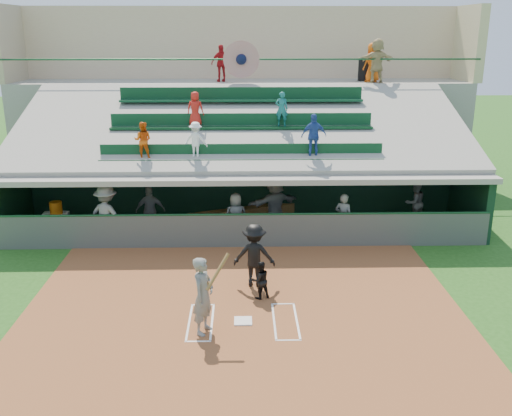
{
  "coord_description": "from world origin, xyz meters",
  "views": [
    {
      "loc": [
        0.01,
        -12.32,
        6.73
      ],
      "look_at": [
        0.4,
        3.5,
        1.8
      ],
      "focal_mm": 40.0,
      "sensor_mm": 36.0,
      "label": 1
    }
  ],
  "objects_px": {
    "home_plate": "(243,321)",
    "white_table": "(56,224)",
    "catcher": "(260,280)",
    "trash_bin": "(365,70)",
    "water_cooler": "(56,208)",
    "batter_at_plate": "(203,295)"
  },
  "relations": [
    {
      "from": "home_plate",
      "to": "white_table",
      "type": "xyz_separation_m",
      "value": [
        -6.4,
        6.31,
        0.37
      ]
    },
    {
      "from": "water_cooler",
      "to": "white_table",
      "type": "bearing_deg",
      "value": -171.1
    },
    {
      "from": "catcher",
      "to": "water_cooler",
      "type": "bearing_deg",
      "value": -58.09
    },
    {
      "from": "batter_at_plate",
      "to": "water_cooler",
      "type": "relative_size",
      "value": 4.71
    },
    {
      "from": "catcher",
      "to": "trash_bin",
      "type": "relative_size",
      "value": 1.08
    },
    {
      "from": "catcher",
      "to": "white_table",
      "type": "distance_m",
      "value": 8.51
    },
    {
      "from": "home_plate",
      "to": "batter_at_plate",
      "type": "xyz_separation_m",
      "value": [
        -0.9,
        -0.46,
        0.92
      ]
    },
    {
      "from": "white_table",
      "to": "trash_bin",
      "type": "relative_size",
      "value": 0.89
    },
    {
      "from": "water_cooler",
      "to": "catcher",
      "type": "bearing_deg",
      "value": -36.63
    },
    {
      "from": "batter_at_plate",
      "to": "home_plate",
      "type": "bearing_deg",
      "value": 27.05
    },
    {
      "from": "catcher",
      "to": "trash_bin",
      "type": "xyz_separation_m",
      "value": [
        5.03,
        12.12,
        4.54
      ]
    },
    {
      "from": "water_cooler",
      "to": "trash_bin",
      "type": "xyz_separation_m",
      "value": [
        11.82,
        7.07,
        4.09
      ]
    },
    {
      "from": "batter_at_plate",
      "to": "white_table",
      "type": "distance_m",
      "value": 8.74
    },
    {
      "from": "white_table",
      "to": "water_cooler",
      "type": "distance_m",
      "value": 0.58
    },
    {
      "from": "white_table",
      "to": "water_cooler",
      "type": "bearing_deg",
      "value": 5.9
    },
    {
      "from": "white_table",
      "to": "trash_bin",
      "type": "height_order",
      "value": "trash_bin"
    },
    {
      "from": "catcher",
      "to": "white_table",
      "type": "height_order",
      "value": "catcher"
    },
    {
      "from": "batter_at_plate",
      "to": "trash_bin",
      "type": "bearing_deg",
      "value": 65.26
    },
    {
      "from": "home_plate",
      "to": "trash_bin",
      "type": "height_order",
      "value": "trash_bin"
    },
    {
      "from": "batter_at_plate",
      "to": "white_table",
      "type": "relative_size",
      "value": 2.33
    },
    {
      "from": "trash_bin",
      "to": "batter_at_plate",
      "type": "bearing_deg",
      "value": -114.74
    },
    {
      "from": "batter_at_plate",
      "to": "white_table",
      "type": "xyz_separation_m",
      "value": [
        -5.49,
        6.77,
        -0.55
      ]
    }
  ]
}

